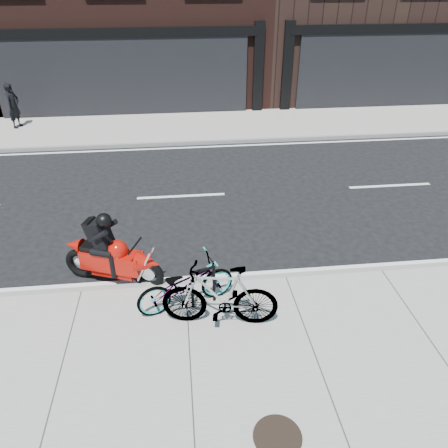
{
  "coord_description": "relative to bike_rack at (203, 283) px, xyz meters",
  "views": [
    {
      "loc": [
        0.01,
        -8.75,
        5.54
      ],
      "look_at": [
        0.85,
        -1.09,
        0.9
      ],
      "focal_mm": 35.0,
      "sensor_mm": 36.0,
      "label": 1
    }
  ],
  "objects": [
    {
      "name": "ground",
      "position": [
        -0.31,
        2.6,
        -0.6
      ],
      "size": [
        120.0,
        120.0,
        0.0
      ],
      "primitive_type": "plane",
      "color": "black",
      "rests_on": "ground"
    },
    {
      "name": "sidewalk_near",
      "position": [
        -0.31,
        -2.4,
        -0.53
      ],
      "size": [
        60.0,
        6.0,
        0.13
      ],
      "primitive_type": "cube",
      "color": "gray",
      "rests_on": "ground"
    },
    {
      "name": "sidewalk_far",
      "position": [
        -0.31,
        10.35,
        -0.53
      ],
      "size": [
        60.0,
        3.5,
        0.13
      ],
      "primitive_type": "cube",
      "color": "gray",
      "rests_on": "ground"
    },
    {
      "name": "bike_rack",
      "position": [
        0.0,
        0.0,
        0.0
      ],
      "size": [
        0.46,
        0.18,
        0.8
      ],
      "rotation": [
        0.0,
        0.0,
        0.31
      ],
      "color": "black",
      "rests_on": "sidewalk_near"
    },
    {
      "name": "bicycle_front",
      "position": [
        -0.31,
        0.0,
        0.01
      ],
      "size": [
        1.93,
        1.18,
        0.96
      ],
      "primitive_type": "imported",
      "rotation": [
        0.0,
        0.0,
        1.89
      ],
      "color": "gray",
      "rests_on": "sidewalk_near"
    },
    {
      "name": "bicycle_rear",
      "position": [
        0.25,
        -0.52,
        0.13
      ],
      "size": [
        2.04,
        0.86,
        1.19
      ],
      "primitive_type": "imported",
      "rotation": [
        0.0,
        0.0,
        4.56
      ],
      "color": "gray",
      "rests_on": "sidewalk_near"
    },
    {
      "name": "motorcycle",
      "position": [
        -1.63,
        0.97,
        0.04
      ],
      "size": [
        2.03,
        1.06,
        1.58
      ],
      "rotation": [
        0.0,
        0.0,
        -0.36
      ],
      "color": "black",
      "rests_on": "ground"
    },
    {
      "name": "pedestrian",
      "position": [
        -6.34,
        10.8,
        0.35
      ],
      "size": [
        0.56,
        0.69,
        1.63
      ],
      "primitive_type": "imported",
      "rotation": [
        0.0,
        0.0,
        1.25
      ],
      "color": "black",
      "rests_on": "sidewalk_far"
    },
    {
      "name": "manhole_cover",
      "position": [
        0.79,
        -2.75,
        -0.46
      ],
      "size": [
        0.73,
        0.73,
        0.02
      ],
      "primitive_type": "cylinder",
      "rotation": [
        0.0,
        0.0,
        0.12
      ],
      "color": "black",
      "rests_on": "sidewalk_near"
    }
  ]
}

